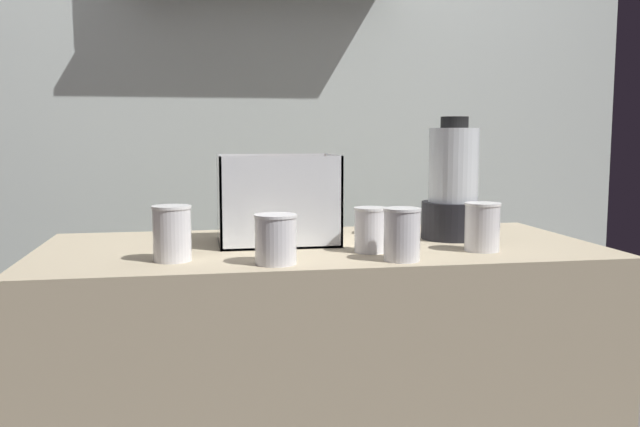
# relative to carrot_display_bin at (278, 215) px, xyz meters

# --- Properties ---
(counter) EXTENTS (1.40, 0.64, 0.90)m
(counter) POSITION_rel_carrot_display_bin_xyz_m (0.10, -0.05, -0.52)
(counter) COLOR tan
(counter) RESTS_ON ground_plane
(back_wall_unit) EXTENTS (2.60, 0.24, 2.50)m
(back_wall_unit) POSITION_rel_carrot_display_bin_xyz_m (0.10, 0.72, 0.29)
(back_wall_unit) COLOR silver
(back_wall_unit) RESTS_ON ground_plane
(carrot_display_bin) EXTENTS (0.30, 0.22, 0.23)m
(carrot_display_bin) POSITION_rel_carrot_display_bin_xyz_m (0.00, 0.00, 0.00)
(carrot_display_bin) COLOR white
(carrot_display_bin) RESTS_ON counter
(blender_pitcher) EXTENTS (0.17, 0.17, 0.33)m
(blender_pitcher) POSITION_rel_carrot_display_bin_xyz_m (0.47, -0.01, 0.06)
(blender_pitcher) COLOR black
(blender_pitcher) RESTS_ON counter
(juice_cup_pomegranate_far_left) EXTENTS (0.09, 0.09, 0.12)m
(juice_cup_pomegranate_far_left) POSITION_rel_carrot_display_bin_xyz_m (-0.26, -0.21, -0.02)
(juice_cup_pomegranate_far_left) COLOR white
(juice_cup_pomegranate_far_left) RESTS_ON counter
(juice_cup_pomegranate_left) EXTENTS (0.09, 0.09, 0.11)m
(juice_cup_pomegranate_left) POSITION_rel_carrot_display_bin_xyz_m (-0.04, -0.29, -0.03)
(juice_cup_pomegranate_left) COLOR white
(juice_cup_pomegranate_left) RESTS_ON counter
(juice_cup_mango_middle) EXTENTS (0.08, 0.08, 0.11)m
(juice_cup_mango_middle) POSITION_rel_carrot_display_bin_xyz_m (0.20, -0.18, -0.03)
(juice_cup_mango_middle) COLOR white
(juice_cup_mango_middle) RESTS_ON counter
(juice_cup_beet_right) EXTENTS (0.08, 0.08, 0.12)m
(juice_cup_beet_right) POSITION_rel_carrot_display_bin_xyz_m (0.24, -0.30, -0.02)
(juice_cup_beet_right) COLOR white
(juice_cup_beet_right) RESTS_ON counter
(juice_cup_mango_far_right) EXTENTS (0.09, 0.09, 0.12)m
(juice_cup_mango_far_right) POSITION_rel_carrot_display_bin_xyz_m (0.47, -0.21, -0.02)
(juice_cup_mango_far_right) COLOR white
(juice_cup_mango_far_right) RESTS_ON counter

